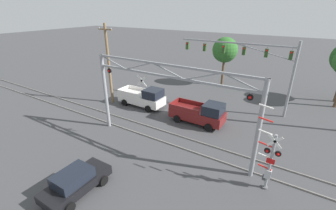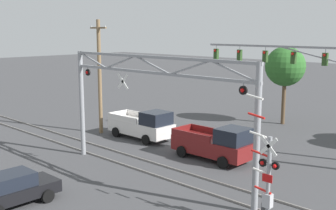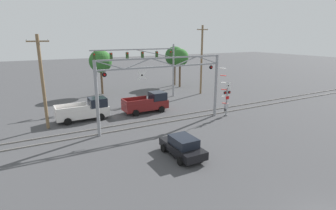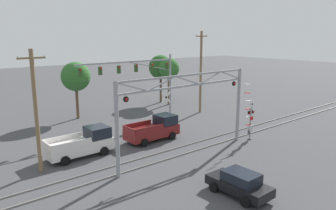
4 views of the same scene
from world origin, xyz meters
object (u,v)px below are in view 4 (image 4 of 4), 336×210
at_px(background_tree_beyond_span, 169,69).
at_px(background_tree_far_right_verge, 161,67).
at_px(traffic_signal_span, 146,74).
at_px(sedan_waiting, 239,183).
at_px(utility_pole_left, 36,111).
at_px(pickup_truck_following, 83,144).
at_px(crossing_gantry, 187,103).
at_px(crossing_signal_mast, 250,120).
at_px(background_tree_far_left_verge, 76,77).
at_px(pickup_truck_lead, 155,129).
at_px(utility_pole_right, 201,71).

relative_size(background_tree_beyond_span, background_tree_far_right_verge, 0.96).
distance_m(traffic_signal_span, sedan_waiting, 18.50).
relative_size(utility_pole_left, background_tree_far_right_verge, 1.28).
bearing_deg(pickup_truck_following, background_tree_far_right_verge, 35.09).
bearing_deg(crossing_gantry, background_tree_far_right_verge, 56.91).
bearing_deg(crossing_signal_mast, background_tree_far_left_verge, 116.58).
distance_m(pickup_truck_following, background_tree_far_left_verge, 12.85).
xyz_separation_m(crossing_signal_mast, pickup_truck_lead, (-6.62, 5.46, -0.86)).
distance_m(crossing_signal_mast, background_tree_far_left_verge, 19.44).
distance_m(background_tree_beyond_span, background_tree_far_left_verge, 12.88).
relative_size(sedan_waiting, background_tree_far_left_verge, 0.61).
relative_size(pickup_truck_lead, background_tree_far_right_verge, 0.76).
height_order(traffic_signal_span, background_tree_far_right_verge, traffic_signal_span).
distance_m(crossing_gantry, sedan_waiting, 7.85).
bearing_deg(pickup_truck_lead, background_tree_beyond_span, 45.29).
bearing_deg(background_tree_far_right_verge, pickup_truck_following, -144.91).
height_order(utility_pole_left, utility_pole_right, utility_pole_right).
relative_size(sedan_waiting, utility_pole_right, 0.40).
height_order(sedan_waiting, utility_pole_left, utility_pole_left).
bearing_deg(background_tree_far_right_verge, background_tree_beyond_span, -92.83).
xyz_separation_m(crossing_gantry, utility_pole_right, (11.40, 9.80, 0.78)).
distance_m(pickup_truck_following, background_tree_far_right_verge, 22.01).
bearing_deg(crossing_signal_mast, traffic_signal_span, 107.64).
relative_size(traffic_signal_span, background_tree_beyond_span, 1.81).
bearing_deg(utility_pole_left, background_tree_far_left_verge, 55.65).
distance_m(traffic_signal_span, pickup_truck_lead, 7.62).
bearing_deg(crossing_signal_mast, background_tree_beyond_span, 75.50).
height_order(crossing_signal_mast, background_tree_far_right_verge, background_tree_far_right_verge).
relative_size(pickup_truck_lead, background_tree_beyond_span, 0.79).
xyz_separation_m(crossing_gantry, background_tree_far_right_verge, (11.49, 17.64, 0.68)).
height_order(pickup_truck_following, background_tree_beyond_span, background_tree_beyond_span).
bearing_deg(crossing_gantry, utility_pole_left, 156.98).
bearing_deg(pickup_truck_lead, utility_pole_right, 24.77).
bearing_deg(background_tree_far_left_verge, utility_pole_right, -27.58).
bearing_deg(traffic_signal_span, background_tree_far_right_verge, 43.06).
height_order(utility_pole_right, background_tree_beyond_span, utility_pole_right).
xyz_separation_m(sedan_waiting, background_tree_far_left_verge, (0.56, 23.24, 4.02)).
relative_size(crossing_signal_mast, background_tree_far_right_verge, 0.79).
distance_m(pickup_truck_lead, utility_pole_right, 12.63).
relative_size(traffic_signal_span, background_tree_far_right_verge, 1.73).
relative_size(crossing_gantry, utility_pole_right, 1.30).
bearing_deg(utility_pole_left, sedan_waiting, -54.26).
height_order(sedan_waiting, background_tree_far_left_verge, background_tree_far_left_verge).
bearing_deg(traffic_signal_span, utility_pole_right, -3.76).
bearing_deg(utility_pole_right, crossing_gantry, -139.31).
bearing_deg(sedan_waiting, crossing_signal_mast, 33.46).
bearing_deg(pickup_truck_lead, background_tree_far_left_verge, 99.59).
bearing_deg(utility_pole_left, traffic_signal_span, 24.33).
distance_m(crossing_signal_mast, pickup_truck_lead, 8.62).
bearing_deg(crossing_gantry, background_tree_far_left_verge, 95.04).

